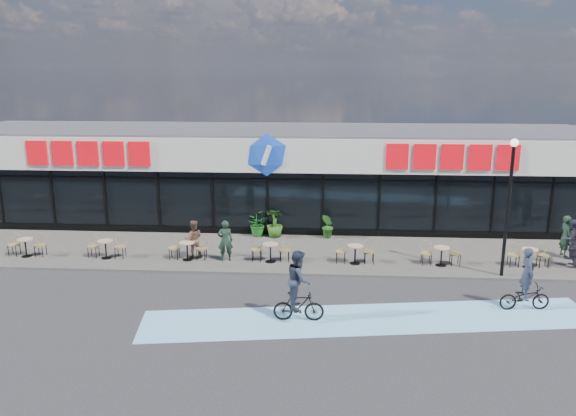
{
  "coord_description": "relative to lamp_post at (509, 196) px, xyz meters",
  "views": [
    {
      "loc": [
        2.5,
        -17.54,
        7.55
      ],
      "look_at": [
        1.14,
        3.5,
        2.23
      ],
      "focal_mm": 35.0,
      "sensor_mm": 36.0,
      "label": 1
    }
  ],
  "objects": [
    {
      "name": "ground",
      "position": [
        -9.09,
        -2.3,
        -3.1
      ],
      "size": [
        120.0,
        120.0,
        0.0
      ],
      "primitive_type": "plane",
      "color": "#28282B",
      "rests_on": "ground"
    },
    {
      "name": "sidewalk",
      "position": [
        -9.09,
        2.2,
        -3.05
      ],
      "size": [
        44.0,
        5.0,
        0.1
      ],
      "primitive_type": "cube",
      "color": "#58544E",
      "rests_on": "ground"
    },
    {
      "name": "bike_lane",
      "position": [
        -5.09,
        -3.8,
        -3.09
      ],
      "size": [
        14.17,
        4.13,
        0.01
      ],
      "primitive_type": "cube",
      "rotation": [
        0.0,
        0.0,
        0.14
      ],
      "color": "#7BBFE8",
      "rests_on": "ground"
    },
    {
      "name": "building",
      "position": [
        -9.09,
        7.63,
        -0.76
      ],
      "size": [
        30.6,
        6.57,
        4.75
      ],
      "color": "black",
      "rests_on": "ground"
    },
    {
      "name": "lamp_post",
      "position": [
        0.0,
        0.0,
        0.0
      ],
      "size": [
        0.28,
        0.28,
        5.03
      ],
      "color": "black",
      "rests_on": "sidewalk"
    },
    {
      "name": "bistro_set_1",
      "position": [
        -18.53,
        1.04,
        -2.54
      ],
      "size": [
        1.54,
        0.62,
        0.9
      ],
      "color": "tan",
      "rests_on": "sidewalk"
    },
    {
      "name": "bistro_set_2",
      "position": [
        -15.23,
        1.04,
        -2.54
      ],
      "size": [
        1.54,
        0.62,
        0.9
      ],
      "color": "tan",
      "rests_on": "sidewalk"
    },
    {
      "name": "bistro_set_3",
      "position": [
        -11.92,
        1.04,
        -2.54
      ],
      "size": [
        1.54,
        0.62,
        0.9
      ],
      "color": "tan",
      "rests_on": "sidewalk"
    },
    {
      "name": "bistro_set_4",
      "position": [
        -8.62,
        1.04,
        -2.54
      ],
      "size": [
        1.54,
        0.62,
        0.9
      ],
      "color": "tan",
      "rests_on": "sidewalk"
    },
    {
      "name": "bistro_set_5",
      "position": [
        -5.32,
        1.04,
        -2.54
      ],
      "size": [
        1.54,
        0.62,
        0.9
      ],
      "color": "tan",
      "rests_on": "sidewalk"
    },
    {
      "name": "bistro_set_6",
      "position": [
        -2.01,
        1.04,
        -2.54
      ],
      "size": [
        1.54,
        0.62,
        0.9
      ],
      "color": "tan",
      "rests_on": "sidewalk"
    },
    {
      "name": "bistro_set_7",
      "position": [
        1.29,
        1.04,
        -2.54
      ],
      "size": [
        1.54,
        0.62,
        0.9
      ],
      "color": "tan",
      "rests_on": "sidewalk"
    },
    {
      "name": "potted_plant_left",
      "position": [
        -8.74,
        4.28,
        -2.35
      ],
      "size": [
        0.72,
        0.72,
        1.29
      ],
      "primitive_type": "imported",
      "rotation": [
        0.0,
        0.0,
        3.14
      ],
      "color": "#2A5518",
      "rests_on": "sidewalk"
    },
    {
      "name": "potted_plant_mid",
      "position": [
        -9.59,
        4.43,
        -2.45
      ],
      "size": [
        1.28,
        1.24,
        1.09
      ],
      "primitive_type": "imported",
      "rotation": [
        0.0,
        0.0,
        2.59
      ],
      "color": "#1A5E1C",
      "rests_on": "sidewalk"
    },
    {
      "name": "potted_plant_right",
      "position": [
        -6.35,
        4.21,
        -2.44
      ],
      "size": [
        0.63,
        0.72,
        1.12
      ],
      "primitive_type": "imported",
      "rotation": [
        0.0,
        0.0,
        4.96
      ],
      "color": "#235718",
      "rests_on": "sidewalk"
    },
    {
      "name": "patron_left",
      "position": [
        -10.4,
        0.98,
        -2.18
      ],
      "size": [
        0.68,
        0.52,
        1.65
      ],
      "primitive_type": "imported",
      "rotation": [
        0.0,
        0.0,
        3.38
      ],
      "color": "#192E21",
      "rests_on": "sidewalk"
    },
    {
      "name": "patron_right",
      "position": [
        -11.74,
        1.31,
        -2.23
      ],
      "size": [
        0.85,
        0.73,
        1.53
      ],
      "primitive_type": "imported",
      "rotation": [
        0.0,
        0.0,
        3.37
      ],
      "color": "brown",
      "rests_on": "sidewalk"
    },
    {
      "name": "pedestrian_a",
      "position": [
        3.03,
        1.18,
        -2.23
      ],
      "size": [
        1.0,
        1.49,
        1.54
      ],
      "primitive_type": "imported",
      "rotation": [
        0.0,
        0.0,
        -1.99
      ],
      "color": "black",
      "rests_on": "sidewalk"
    },
    {
      "name": "pedestrian_b",
      "position": [
        3.19,
        2.43,
        -2.15
      ],
      "size": [
        0.5,
        0.67,
        1.69
      ],
      "primitive_type": "imported",
      "rotation": [
        0.0,
        0.0,
        1.73
      ],
      "color": "#1A2F21",
      "rests_on": "sidewalk"
    },
    {
      "name": "pedestrian_c",
      "position": [
        3.28,
        2.14,
        -2.19
      ],
      "size": [
        0.96,
        0.88,
        1.61
      ],
      "primitive_type": "imported",
      "rotation": [
        0.0,
        0.0,
        3.57
      ],
      "color": "#292F3F",
      "rests_on": "sidewalk"
    },
    {
      "name": "cyclist_a",
      "position": [
        -7.28,
        -4.04,
        -2.08
      ],
      "size": [
        1.56,
        0.89,
        2.25
      ],
      "color": "black",
      "rests_on": "ground"
    },
    {
      "name": "cyclist_b",
      "position": [
        -0.13,
        -2.78,
        -2.4
      ],
      "size": [
        1.65,
        0.72,
        2.07
      ],
      "color": "black",
      "rests_on": "ground"
    }
  ]
}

